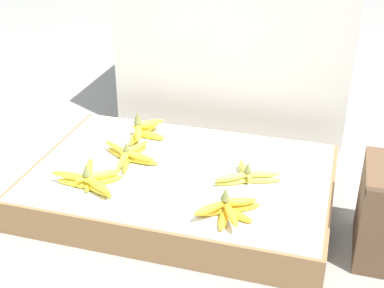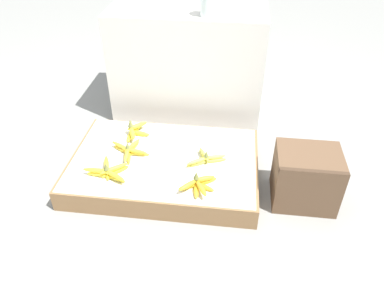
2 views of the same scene
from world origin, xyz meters
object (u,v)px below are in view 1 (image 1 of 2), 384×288
banana_bunch_front_left (90,179)px  banana_bunch_middle_left (129,155)px  banana_bunch_front_midleft (228,210)px  banana_bunch_back_left (143,130)px  banana_bunch_middle_midleft (246,175)px

banana_bunch_front_left → banana_bunch_middle_left: (0.06, 0.20, -0.00)m
banana_bunch_front_midleft → banana_bunch_back_left: 0.62m
banana_bunch_front_midleft → banana_bunch_back_left: (-0.44, 0.43, 0.00)m
banana_bunch_front_left → banana_bunch_back_left: (0.04, 0.39, 0.00)m
banana_bunch_middle_left → banana_bunch_back_left: (-0.02, 0.19, 0.01)m
banana_bunch_middle_midleft → banana_bunch_back_left: banana_bunch_back_left is taller
banana_bunch_middle_left → banana_bunch_back_left: size_ratio=1.10×
banana_bunch_front_midleft → banana_bunch_front_left: bearing=174.8°
banana_bunch_front_midleft → banana_bunch_middle_left: bearing=150.2°
banana_bunch_front_left → banana_bunch_front_midleft: size_ratio=1.26×
banana_bunch_middle_midleft → banana_bunch_middle_left: bearing=177.1°
banana_bunch_middle_left → banana_bunch_back_left: banana_bunch_back_left is taller
banana_bunch_middle_midleft → banana_bunch_back_left: 0.50m
banana_bunch_middle_left → banana_bunch_back_left: bearing=95.4°
banana_bunch_middle_left → banana_bunch_front_midleft: bearing=-29.8°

